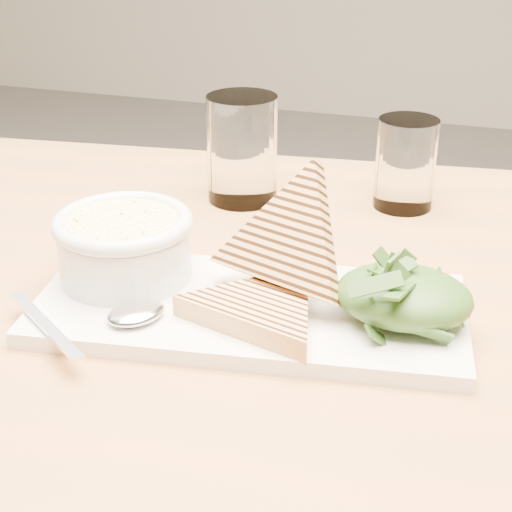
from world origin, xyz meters
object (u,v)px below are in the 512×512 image
(table_top, at_px, (221,300))
(glass_near, at_px, (242,149))
(soup_bowl, at_px, (125,253))
(platter, at_px, (249,310))
(glass_far, at_px, (406,164))

(table_top, height_order, glass_near, glass_near)
(soup_bowl, height_order, glass_near, glass_near)
(platter, bearing_deg, soup_bowl, 173.95)
(table_top, xyz_separation_m, glass_near, (-0.04, 0.20, 0.08))
(table_top, relative_size, platter, 2.99)
(table_top, bearing_deg, glass_near, 102.41)
(table_top, height_order, soup_bowl, soup_bowl)
(platter, xyz_separation_m, glass_near, (-0.09, 0.26, 0.05))
(soup_bowl, bearing_deg, platter, -6.05)
(platter, xyz_separation_m, soup_bowl, (-0.12, 0.01, 0.03))
(table_top, xyz_separation_m, platter, (0.05, -0.05, 0.03))
(glass_near, relative_size, glass_far, 1.19)
(table_top, distance_m, glass_near, 0.22)
(glass_near, bearing_deg, soup_bowl, -97.25)
(platter, bearing_deg, glass_far, 72.48)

